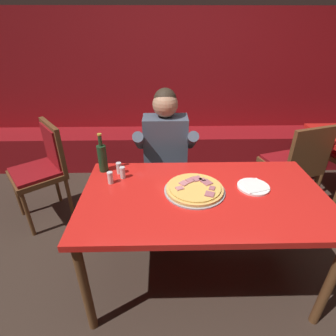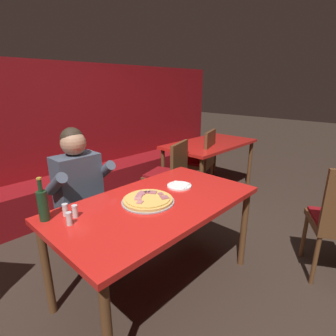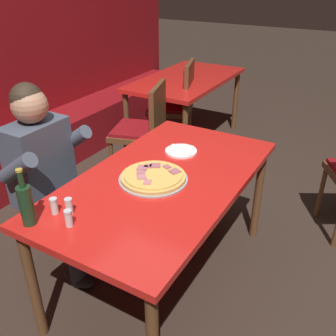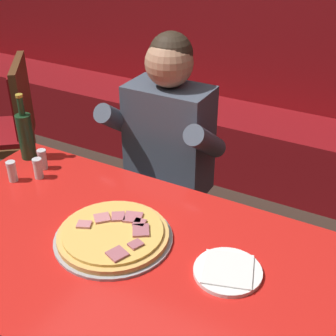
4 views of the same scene
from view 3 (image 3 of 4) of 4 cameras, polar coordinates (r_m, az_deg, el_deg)
The scene contains 12 objects.
ground_plane at distance 2.63m, azimuth -0.58°, elevation -16.09°, with size 24.00×24.00×0.00m, color #33261E.
main_dining_table at distance 2.20m, azimuth -0.67°, elevation -3.06°, with size 1.57×0.87×0.77m.
pizza at distance 2.13m, azimuth -2.26°, elevation -1.35°, with size 0.40×0.40×0.05m.
plate_white_paper at distance 2.45m, azimuth 2.00°, elevation 2.62°, with size 0.21×0.21×0.02m.
beer_bottle at distance 1.85m, azimuth -20.81°, elevation -5.13°, with size 0.07×0.07×0.29m.
shaker_red_pepper_flakes at distance 1.92m, azimuth -16.95°, elevation -5.65°, with size 0.04×0.04×0.09m.
shaker_oregano at distance 1.90m, azimuth -14.84°, elevation -5.76°, with size 0.04×0.04×0.09m.
shaker_parmesan at distance 1.81m, azimuth -14.90°, elevation -7.51°, with size 0.04×0.04×0.09m.
diner_seated_blue_shirt at distance 2.42m, azimuth -17.32°, elevation -1.15°, with size 0.53×0.53×1.27m.
dining_chair_side_aisle at distance 3.40m, azimuth -3.57°, elevation 6.43°, with size 0.55×0.55×0.96m.
dining_chair_far_left at distance 4.04m, azimuth 1.46°, elevation 10.21°, with size 0.56×0.56×0.99m.
background_dining_table at distance 4.24m, azimuth 2.82°, elevation 12.55°, with size 1.47×0.81×0.77m.
Camera 3 is at (-1.61, -0.96, 1.85)m, focal length 40.00 mm.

